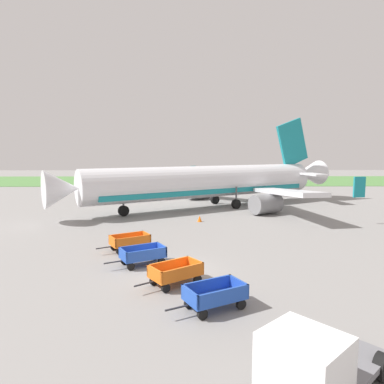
% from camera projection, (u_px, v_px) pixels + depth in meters
% --- Properties ---
extents(ground_plane, '(220.00, 220.00, 0.00)m').
position_uv_depth(ground_plane, '(173.00, 271.00, 19.04)').
color(ground_plane, gray).
extents(grass_strip, '(220.00, 28.00, 0.06)m').
position_uv_depth(grass_strip, '(184.00, 181.00, 80.29)').
color(grass_strip, '#518442').
rests_on(grass_strip, ground).
extents(airplane, '(34.34, 28.56, 11.34)m').
position_uv_depth(airplane, '(215.00, 182.00, 41.12)').
color(airplane, silver).
rests_on(airplane, ground).
extents(baggage_cart_nearest, '(3.49, 2.40, 1.07)m').
position_uv_depth(baggage_cart_nearest, '(215.00, 295.00, 14.39)').
color(baggage_cart_nearest, '#234CB2').
rests_on(baggage_cart_nearest, ground).
extents(baggage_cart_second_in_row, '(3.32, 2.66, 1.07)m').
position_uv_depth(baggage_cart_second_in_row, '(176.00, 273.00, 17.07)').
color(baggage_cart_second_in_row, orange).
rests_on(baggage_cart_second_in_row, ground).
extents(baggage_cart_third_in_row, '(3.48, 2.41, 1.07)m').
position_uv_depth(baggage_cart_third_in_row, '(143.00, 255.00, 20.06)').
color(baggage_cart_third_in_row, '#234CB2').
rests_on(baggage_cart_third_in_row, ground).
extents(baggage_cart_fourth_in_row, '(3.45, 2.46, 1.07)m').
position_uv_depth(baggage_cart_fourth_in_row, '(130.00, 242.00, 23.04)').
color(baggage_cart_fourth_in_row, orange).
rests_on(baggage_cart_fourth_in_row, ground).
extents(service_truck_beside_carts, '(4.54, 4.32, 2.10)m').
position_uv_depth(service_truck_beside_carts, '(313.00, 365.00, 8.87)').
color(service_truck_beside_carts, slate).
rests_on(service_truck_beside_carts, ground).
extents(traffic_cone_near_plane, '(0.43, 0.43, 0.57)m').
position_uv_depth(traffic_cone_near_plane, '(200.00, 219.00, 32.66)').
color(traffic_cone_near_plane, orange).
rests_on(traffic_cone_near_plane, ground).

